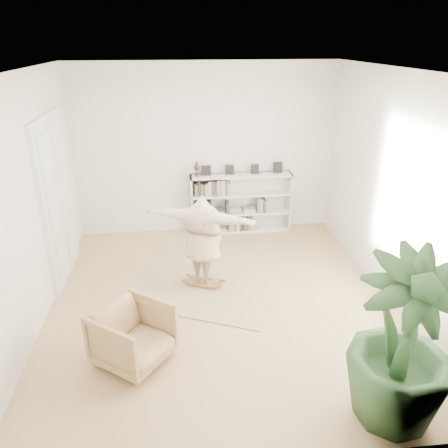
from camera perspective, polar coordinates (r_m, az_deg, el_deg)
The scene contains 9 objects.
floor at distance 7.30m, azimuth -0.39°, elevation -10.06°, with size 6.00×6.00×0.00m, color tan.
room_shell at distance 9.04m, azimuth -2.62°, elevation 20.06°, with size 6.00×6.00×6.00m.
doors at distance 8.08m, azimuth -20.94°, elevation 2.82°, with size 0.09×1.78×2.92m.
bookshelf at distance 9.60m, azimuth 2.18°, elevation 2.66°, with size 2.20×0.35×1.64m.
armchair at distance 6.03m, azimuth -11.81°, elevation -14.04°, with size 0.86×0.89×0.81m, color tan.
rug at distance 7.73m, azimuth -2.62°, elevation -7.92°, with size 2.50×2.00×0.02m, color tan.
rocker_board at distance 7.70m, azimuth -2.63°, elevation -7.56°, with size 0.57×0.47×0.11m.
person at distance 7.30m, azimuth -2.75°, elevation -1.82°, with size 1.95×0.53×1.59m, color #C8B496.
houseplant at distance 5.17m, azimuth 22.31°, elevation -14.16°, with size 1.14×1.14×2.03m, color #284B25.
Camera 1 is at (-0.66, -6.07, 4.01)m, focal length 35.00 mm.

